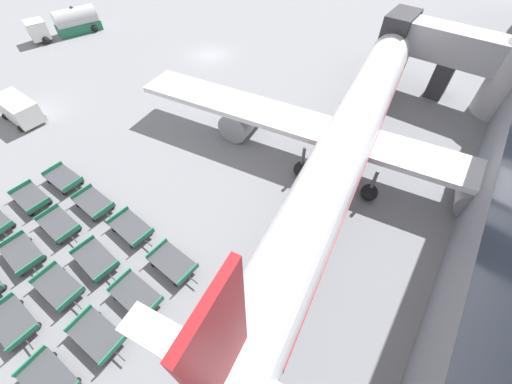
{
  "coord_description": "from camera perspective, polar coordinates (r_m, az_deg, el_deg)",
  "views": [
    {
      "loc": [
        25.82,
        -27.63,
        17.83
      ],
      "look_at": [
        17.91,
        -16.16,
        1.75
      ],
      "focal_mm": 22.0,
      "sensor_mm": 36.0,
      "label": 1
    }
  ],
  "objects": [
    {
      "name": "ground_plane",
      "position": [
        41.81,
        -8.35,
        23.4
      ],
      "size": [
        500.0,
        500.0,
        0.0
      ],
      "primitive_type": "plane",
      "color": "gray"
    },
    {
      "name": "baggage_dolly_row_mid_b_col_b",
      "position": [
        24.95,
        -32.17,
        -5.08
      ],
      "size": [
        3.64,
        1.91,
        0.92
      ],
      "color": "#424449",
      "rests_on": "ground_plane"
    },
    {
      "name": "stand_guidance_stripe",
      "position": [
        21.22,
        6.15,
        -8.51
      ],
      "size": [
        3.63,
        24.87,
        0.01
      ],
      "color": "yellow",
      "rests_on": "ground_plane"
    },
    {
      "name": "baggage_dolly_row_mid_b_col_d",
      "position": [
        19.99,
        -20.93,
        -17.2
      ],
      "size": [
        3.62,
        1.85,
        0.92
      ],
      "color": "#424449",
      "rests_on": "ground_plane"
    },
    {
      "name": "baggage_dolly_row_mid_b_col_a",
      "position": [
        27.77,
        -35.7,
        -0.95
      ],
      "size": [
        3.64,
        1.9,
        0.92
      ],
      "color": "#424449",
      "rests_on": "ground_plane"
    },
    {
      "name": "airplane",
      "position": [
        25.03,
        17.55,
        11.45
      ],
      "size": [
        36.26,
        43.38,
        11.5
      ],
      "color": "white",
      "rests_on": "ground_plane"
    },
    {
      "name": "baggage_dolly_row_mid_a_col_b",
      "position": [
        24.75,
        -36.75,
        -9.03
      ],
      "size": [
        3.66,
        1.96,
        0.92
      ],
      "color": "#424449",
      "rests_on": "ground_plane"
    },
    {
      "name": "baggage_dolly_row_mid_a_col_d",
      "position": [
        19.91,
        -26.92,
        -22.22
      ],
      "size": [
        3.6,
        1.79,
        0.92
      ],
      "color": "#424449",
      "rests_on": "ground_plane"
    },
    {
      "name": "fuel_tanker_primary",
      "position": [
        52.61,
        -30.78,
        24.89
      ],
      "size": [
        4.98,
        8.9,
        3.17
      ],
      "color": "white",
      "rests_on": "ground_plane"
    },
    {
      "name": "baggage_dolly_row_far_col_b",
      "position": [
        25.09,
        -27.39,
        -1.81
      ],
      "size": [
        3.64,
        1.91,
        0.92
      ],
      "color": "#424449",
      "rests_on": "ground_plane"
    },
    {
      "name": "jet_bridge",
      "position": [
        36.82,
        34.41,
        19.01
      ],
      "size": [
        14.11,
        4.36,
        6.64
      ],
      "color": "#B2B5BA",
      "rests_on": "ground_plane"
    },
    {
      "name": "baggage_dolly_row_mid_a_col_c",
      "position": [
        22.18,
        -32.23,
        -14.42
      ],
      "size": [
        3.6,
        1.8,
        0.92
      ],
      "color": "#424449",
      "rests_on": "ground_plane"
    },
    {
      "name": "baggage_dolly_row_far_col_c",
      "position": [
        22.59,
        -21.71,
        -6.11
      ],
      "size": [
        3.65,
        1.95,
        0.92
      ],
      "color": "#424449",
      "rests_on": "ground_plane"
    },
    {
      "name": "baggage_dolly_row_near_col_d",
      "position": [
        20.24,
        -33.5,
        -26.68
      ],
      "size": [
        3.59,
        1.78,
        0.92
      ],
      "color": "#424449",
      "rests_on": "ground_plane"
    },
    {
      "name": "baggage_dolly_row_far_col_a",
      "position": [
        27.98,
        -31.55,
        2.07
      ],
      "size": [
        3.62,
        1.84,
        0.92
      ],
      "color": "#424449",
      "rests_on": "ground_plane"
    },
    {
      "name": "baggage_dolly_row_near_col_c",
      "position": [
        22.49,
        -37.89,
        -18.22
      ],
      "size": [
        3.64,
        1.89,
        0.92
      ],
      "color": "#424449",
      "rests_on": "ground_plane"
    },
    {
      "name": "baggage_dolly_row_mid_b_col_c",
      "position": [
        22.12,
        -27.12,
        -10.91
      ],
      "size": [
        3.66,
        1.98,
        0.92
      ],
      "color": "#424449",
      "rests_on": "ground_plane"
    },
    {
      "name": "service_van",
      "position": [
        36.74,
        -37.19,
        11.94
      ],
      "size": [
        4.65,
        2.71,
        2.13
      ],
      "color": "white",
      "rests_on": "ground_plane"
    },
    {
      "name": "baggage_dolly_row_far_col_d",
      "position": [
        20.32,
        -14.89,
        -12.37
      ],
      "size": [
        3.64,
        1.9,
        0.92
      ],
      "color": "#424449",
      "rests_on": "ground_plane"
    }
  ]
}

